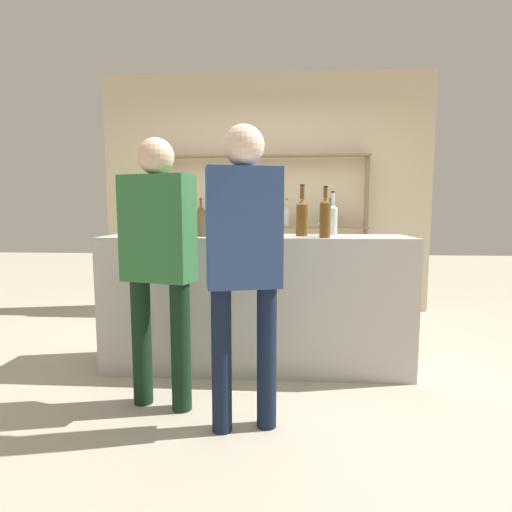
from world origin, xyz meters
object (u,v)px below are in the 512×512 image
object	(u,v)px
ice_bucket	(213,223)
customer_left	(158,253)
counter_bottle_1	(325,217)
counter_bottle_0	(182,219)
counter_bottle_2	(302,216)
counter_bottle_4	(146,219)
customer_center	(244,253)
counter_bottle_3	(332,218)
wine_glass	(322,221)

from	to	relation	value
ice_bucket	customer_left	distance (m)	0.71
counter_bottle_1	ice_bucket	world-z (taller)	counter_bottle_1
counter_bottle_0	customer_left	bearing A→B (deg)	-87.15
counter_bottle_2	ice_bucket	xyz separation A→B (m)	(-0.67, -0.02, -0.05)
counter_bottle_1	customer_left	distance (m)	1.17
counter_bottle_0	counter_bottle_4	bearing A→B (deg)	177.64
counter_bottle_2	customer_center	size ratio (longest dim) A/B	0.23
counter_bottle_2	counter_bottle_4	size ratio (longest dim) A/B	1.17
counter_bottle_0	ice_bucket	world-z (taller)	counter_bottle_0
counter_bottle_1	counter_bottle_3	size ratio (longest dim) A/B	1.06
counter_bottle_2	customer_left	size ratio (longest dim) A/B	0.23
counter_bottle_4	wine_glass	size ratio (longest dim) A/B	2.11
counter_bottle_4	customer_center	distance (m)	1.29
counter_bottle_4	counter_bottle_1	bearing A→B (deg)	-9.53
counter_bottle_0	wine_glass	world-z (taller)	counter_bottle_0
counter_bottle_2	ice_bucket	world-z (taller)	counter_bottle_2
counter_bottle_2	wine_glass	bearing A→B (deg)	-18.04
customer_left	customer_center	bearing A→B (deg)	-98.40
counter_bottle_2	counter_bottle_0	bearing A→B (deg)	177.60
counter_bottle_4	counter_bottle_0	bearing A→B (deg)	-2.36
counter_bottle_1	customer_left	size ratio (longest dim) A/B	0.22
counter_bottle_0	customer_left	world-z (taller)	customer_left
wine_glass	ice_bucket	size ratio (longest dim) A/B	0.64
counter_bottle_0	counter_bottle_1	size ratio (longest dim) A/B	0.93
counter_bottle_1	counter_bottle_3	xyz separation A→B (m)	(0.09, 0.31, -0.02)
wine_glass	customer_left	size ratio (longest dim) A/B	0.10
counter_bottle_2	customer_center	xyz separation A→B (m)	(-0.35, -0.91, -0.18)
counter_bottle_3	customer_center	world-z (taller)	customer_center
customer_center	counter_bottle_1	bearing A→B (deg)	-48.35
customer_left	counter_bottle_3	bearing A→B (deg)	-39.56
counter_bottle_0	counter_bottle_1	world-z (taller)	counter_bottle_1
counter_bottle_0	counter_bottle_2	xyz separation A→B (m)	(0.92, -0.04, 0.02)
counter_bottle_1	counter_bottle_4	world-z (taller)	counter_bottle_1
counter_bottle_0	counter_bottle_3	distance (m)	1.17
customer_left	wine_glass	bearing A→B (deg)	-43.84
counter_bottle_0	counter_bottle_1	bearing A→B (deg)	-11.38
counter_bottle_2	ice_bucket	distance (m)	0.67
counter_bottle_4	ice_bucket	bearing A→B (deg)	-8.01
counter_bottle_4	wine_glass	world-z (taller)	counter_bottle_4
counter_bottle_3	wine_glass	size ratio (longest dim) A/B	2.19
counter_bottle_1	wine_glass	xyz separation A→B (m)	(-0.01, 0.13, -0.03)
ice_bucket	customer_left	size ratio (longest dim) A/B	0.15
counter_bottle_3	customer_center	xyz separation A→B (m)	(-0.59, -1.04, -0.16)
counter_bottle_3	counter_bottle_4	bearing A→B (deg)	-176.66
counter_bottle_2	customer_left	distance (m)	1.14
counter_bottle_2	wine_glass	distance (m)	0.16
counter_bottle_4	wine_glass	xyz separation A→B (m)	(1.35, -0.10, -0.01)
counter_bottle_3	customer_left	xyz separation A→B (m)	(-1.13, -0.82, -0.19)
counter_bottle_1	customer_center	xyz separation A→B (m)	(-0.50, -0.73, -0.18)
counter_bottle_2	customer_center	bearing A→B (deg)	-111.16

